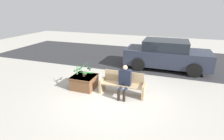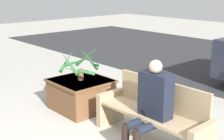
{
  "view_description": "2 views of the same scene",
  "coord_description": "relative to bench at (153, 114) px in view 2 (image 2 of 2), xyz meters",
  "views": [
    {
      "loc": [
        1.93,
        -5.56,
        3.28
      ],
      "look_at": [
        -0.19,
        0.52,
        0.92
      ],
      "focal_mm": 28.0,
      "sensor_mm": 36.0,
      "label": 1
    },
    {
      "loc": [
        2.95,
        -2.73,
        2.18
      ],
      "look_at": [
        -0.93,
        0.75,
        0.76
      ],
      "focal_mm": 50.0,
      "sensor_mm": 36.0,
      "label": 2
    }
  ],
  "objects": [
    {
      "name": "bench",
      "position": [
        0.0,
        0.0,
        0.0
      ],
      "size": [
        1.78,
        0.51,
        0.88
      ],
      "color": "tan",
      "rests_on": "ground_plane"
    },
    {
      "name": "person_seated",
      "position": [
        0.12,
        -0.18,
        0.26
      ],
      "size": [
        0.46,
        0.62,
        1.24
      ],
      "color": "black",
      "rests_on": "ground_plane"
    },
    {
      "name": "planter_box",
      "position": [
        -1.66,
        -0.04,
        -0.12
      ],
      "size": [
        0.98,
        0.94,
        0.55
      ],
      "color": "brown",
      "rests_on": "ground_plane"
    },
    {
      "name": "potted_plant",
      "position": [
        -1.65,
        -0.04,
        0.44
      ],
      "size": [
        0.86,
        0.87,
        0.63
      ],
      "color": "brown",
      "rests_on": "planter_box"
    }
  ]
}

